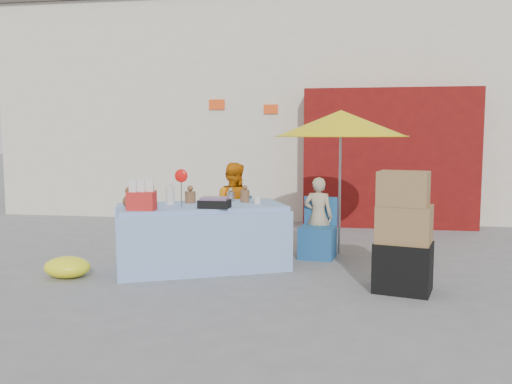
% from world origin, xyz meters
% --- Properties ---
extents(ground, '(80.00, 80.00, 0.00)m').
position_xyz_m(ground, '(0.00, 0.00, 0.00)').
color(ground, slate).
rests_on(ground, ground).
extents(backdrop, '(14.00, 8.00, 7.80)m').
position_xyz_m(backdrop, '(0.52, 7.52, 3.10)').
color(backdrop, silver).
rests_on(backdrop, ground).
extents(market_table, '(2.39, 1.82, 1.31)m').
position_xyz_m(market_table, '(-0.48, 0.47, 0.43)').
color(market_table, '#95BEEE').
rests_on(market_table, ground).
extents(chair_left, '(0.55, 0.54, 0.85)m').
position_xyz_m(chair_left, '(-0.25, 1.32, 0.26)').
color(chair_left, '#205793').
rests_on(chair_left, ground).
extents(chair_right, '(0.55, 0.54, 0.85)m').
position_xyz_m(chair_right, '(1.00, 1.32, 0.26)').
color(chair_right, '#205793').
rests_on(chair_right, ground).
extents(vendor_orange, '(0.72, 0.60, 1.34)m').
position_xyz_m(vendor_orange, '(-0.25, 1.46, 0.67)').
color(vendor_orange, orange).
rests_on(vendor_orange, ground).
extents(vendor_beige, '(0.45, 0.33, 1.14)m').
position_xyz_m(vendor_beige, '(1.00, 1.46, 0.57)').
color(vendor_beige, tan).
rests_on(vendor_beige, ground).
extents(umbrella, '(1.90, 1.90, 2.09)m').
position_xyz_m(umbrella, '(1.30, 1.61, 1.89)').
color(umbrella, gray).
rests_on(umbrella, ground).
extents(box_stack, '(0.71, 0.63, 1.34)m').
position_xyz_m(box_stack, '(2.01, -0.21, 0.62)').
color(box_stack, black).
rests_on(box_stack, ground).
extents(tarp_bundle, '(0.67, 0.59, 0.26)m').
position_xyz_m(tarp_bundle, '(-1.97, -0.26, 0.13)').
color(tarp_bundle, '#FFFD1A').
rests_on(tarp_bundle, ground).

